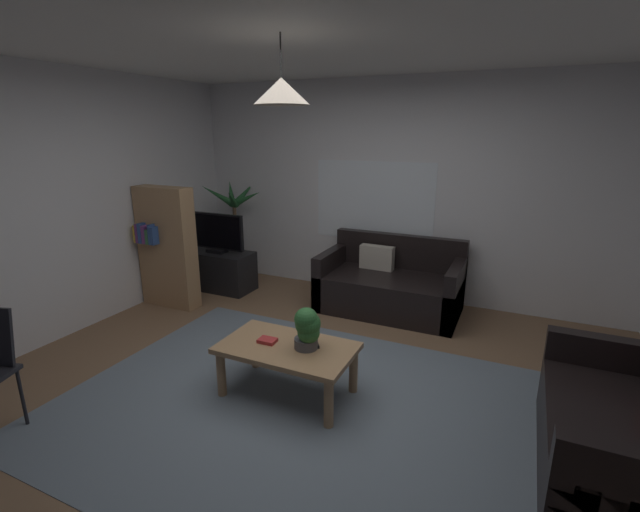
# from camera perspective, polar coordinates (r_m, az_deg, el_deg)

# --- Properties ---
(floor) EXTENTS (5.28, 4.86, 0.02)m
(floor) POSITION_cam_1_polar(r_m,az_deg,el_deg) (3.69, -2.06, -17.25)
(floor) COLOR brown
(floor) RESTS_ON ground
(rug) EXTENTS (3.43, 2.67, 0.01)m
(rug) POSITION_cam_1_polar(r_m,az_deg,el_deg) (3.53, -3.61, -18.65)
(rug) COLOR slate
(rug) RESTS_ON ground
(wall_back) EXTENTS (5.40, 0.06, 2.60)m
(wall_back) POSITION_cam_1_polar(r_m,az_deg,el_deg) (5.44, 9.75, 8.23)
(wall_back) COLOR silver
(wall_back) RESTS_ON ground
(wall_left) EXTENTS (0.06, 4.86, 2.60)m
(wall_left) POSITION_cam_1_polar(r_m,az_deg,el_deg) (4.97, -30.95, 5.50)
(wall_left) COLOR silver
(wall_left) RESTS_ON ground
(ceiling) EXTENTS (5.28, 4.86, 0.02)m
(ceiling) POSITION_cam_1_polar(r_m,az_deg,el_deg) (3.15, -2.59, 27.01)
(ceiling) COLOR white
(window_pane) EXTENTS (1.49, 0.01, 0.97)m
(window_pane) POSITION_cam_1_polar(r_m,az_deg,el_deg) (5.50, 6.90, 6.96)
(window_pane) COLOR white
(couch_under_window) EXTENTS (1.56, 0.87, 0.82)m
(couch_under_window) POSITION_cam_1_polar(r_m,az_deg,el_deg) (5.15, 8.97, -3.95)
(couch_under_window) COLOR black
(couch_under_window) RESTS_ON ground
(couch_right_side) EXTENTS (0.87, 1.37, 0.82)m
(couch_right_side) POSITION_cam_1_polar(r_m,az_deg,el_deg) (3.30, 35.34, -19.03)
(couch_right_side) COLOR black
(couch_right_side) RESTS_ON ground
(coffee_table) EXTENTS (1.03, 0.60, 0.41)m
(coffee_table) POSITION_cam_1_polar(r_m,az_deg,el_deg) (3.51, -4.22, -12.41)
(coffee_table) COLOR #A87F56
(coffee_table) RESTS_ON ground
(book_on_table_0) EXTENTS (0.14, 0.11, 0.03)m
(book_on_table_0) POSITION_cam_1_polar(r_m,az_deg,el_deg) (3.53, -6.79, -10.75)
(book_on_table_0) COLOR #B22D2D
(book_on_table_0) RESTS_ON coffee_table
(remote_on_table_0) EXTENTS (0.14, 0.16, 0.02)m
(remote_on_table_0) POSITION_cam_1_polar(r_m,az_deg,el_deg) (3.48, -0.73, -11.13)
(remote_on_table_0) COLOR black
(remote_on_table_0) RESTS_ON coffee_table
(potted_plant_on_table) EXTENTS (0.21, 0.20, 0.34)m
(potted_plant_on_table) POSITION_cam_1_polar(r_m,az_deg,el_deg) (3.34, -1.64, -9.14)
(potted_plant_on_table) COLOR #4C4C51
(potted_plant_on_table) RESTS_ON coffee_table
(tv_stand) EXTENTS (0.90, 0.44, 0.50)m
(tv_stand) POSITION_cam_1_polar(r_m,az_deg,el_deg) (5.91, -12.83, -1.80)
(tv_stand) COLOR black
(tv_stand) RESTS_ON ground
(tv) EXTENTS (0.81, 0.16, 0.50)m
(tv) POSITION_cam_1_polar(r_m,az_deg,el_deg) (5.76, -13.27, 2.96)
(tv) COLOR black
(tv) RESTS_ON tv_stand
(potted_palm_corner) EXTENTS (0.83, 0.77, 1.37)m
(potted_palm_corner) POSITION_cam_1_polar(r_m,az_deg,el_deg) (6.19, -10.71, 2.33)
(potted_palm_corner) COLOR beige
(potted_palm_corner) RESTS_ON ground
(bookshelf_corner) EXTENTS (0.70, 0.31, 1.40)m
(bookshelf_corner) POSITION_cam_1_polar(r_m,az_deg,el_deg) (5.41, -19.14, 1.10)
(bookshelf_corner) COLOR #A87F56
(bookshelf_corner) RESTS_ON ground
(pendant_lamp) EXTENTS (0.37, 0.37, 0.44)m
(pendant_lamp) POSITION_cam_1_polar(r_m,az_deg,el_deg) (3.10, -4.98, 20.38)
(pendant_lamp) COLOR black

